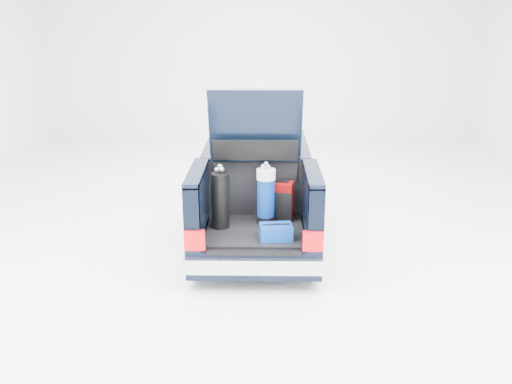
{
  "coord_description": "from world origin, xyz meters",
  "views": [
    {
      "loc": [
        0.14,
        -8.37,
        3.43
      ],
      "look_at": [
        0.0,
        -0.5,
        0.81
      ],
      "focal_mm": 38.0,
      "sensor_mm": 36.0,
      "label": 1
    }
  ],
  "objects_px": {
    "blue_golf_bag": "(266,196)",
    "car": "(257,188)",
    "red_suitcase": "(280,201)",
    "black_golf_bag": "(220,200)",
    "blue_duffel": "(276,232)"
  },
  "relations": [
    {
      "from": "blue_golf_bag",
      "to": "red_suitcase",
      "type": "bearing_deg",
      "value": 40.74
    },
    {
      "from": "blue_golf_bag",
      "to": "blue_duffel",
      "type": "bearing_deg",
      "value": -70.62
    },
    {
      "from": "red_suitcase",
      "to": "blue_duffel",
      "type": "distance_m",
      "value": 0.76
    },
    {
      "from": "blue_golf_bag",
      "to": "car",
      "type": "bearing_deg",
      "value": 103.22
    },
    {
      "from": "red_suitcase",
      "to": "black_golf_bag",
      "type": "bearing_deg",
      "value": -146.34
    },
    {
      "from": "car",
      "to": "blue_duffel",
      "type": "height_order",
      "value": "car"
    },
    {
      "from": "car",
      "to": "blue_golf_bag",
      "type": "distance_m",
      "value": 1.38
    },
    {
      "from": "black_golf_bag",
      "to": "blue_duffel",
      "type": "xyz_separation_m",
      "value": [
        0.75,
        -0.39,
        -0.3
      ]
    },
    {
      "from": "blue_golf_bag",
      "to": "blue_duffel",
      "type": "relative_size",
      "value": 1.99
    },
    {
      "from": "red_suitcase",
      "to": "blue_golf_bag",
      "type": "bearing_deg",
      "value": -134.49
    },
    {
      "from": "red_suitcase",
      "to": "car",
      "type": "bearing_deg",
      "value": 118.23
    },
    {
      "from": "red_suitcase",
      "to": "blue_golf_bag",
      "type": "height_order",
      "value": "blue_golf_bag"
    },
    {
      "from": "car",
      "to": "black_golf_bag",
      "type": "distance_m",
      "value": 1.63
    },
    {
      "from": "red_suitcase",
      "to": "blue_duffel",
      "type": "relative_size",
      "value": 1.31
    },
    {
      "from": "red_suitcase",
      "to": "black_golf_bag",
      "type": "distance_m",
      "value": 0.9
    }
  ]
}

